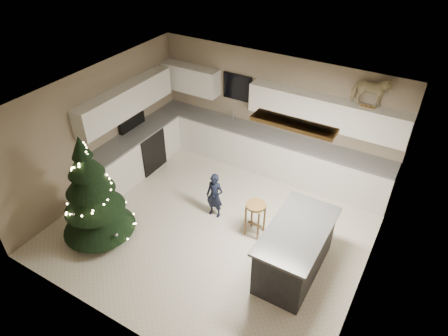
{
  "coord_description": "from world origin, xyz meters",
  "views": [
    {
      "loc": [
        2.97,
        -4.72,
        5.37
      ],
      "look_at": [
        0.0,
        0.35,
        1.15
      ],
      "focal_mm": 32.0,
      "sensor_mm": 36.0,
      "label": 1
    }
  ],
  "objects_px": {
    "christmas_tree": "(93,199)",
    "rocking_horse": "(371,92)",
    "toddler": "(215,196)",
    "bar_stool": "(255,212)",
    "island": "(295,250)"
  },
  "relations": [
    {
      "from": "island",
      "to": "christmas_tree",
      "type": "bearing_deg",
      "value": -163.09
    },
    {
      "from": "christmas_tree",
      "to": "toddler",
      "type": "relative_size",
      "value": 2.24
    },
    {
      "from": "toddler",
      "to": "christmas_tree",
      "type": "bearing_deg",
      "value": -137.47
    },
    {
      "from": "bar_stool",
      "to": "island",
      "type": "bearing_deg",
      "value": -25.76
    },
    {
      "from": "island",
      "to": "rocking_horse",
      "type": "xyz_separation_m",
      "value": [
        0.21,
        2.57,
        1.83
      ]
    },
    {
      "from": "bar_stool",
      "to": "rocking_horse",
      "type": "height_order",
      "value": "rocking_horse"
    },
    {
      "from": "toddler",
      "to": "rocking_horse",
      "type": "height_order",
      "value": "rocking_horse"
    },
    {
      "from": "bar_stool",
      "to": "christmas_tree",
      "type": "relative_size",
      "value": 0.33
    },
    {
      "from": "christmas_tree",
      "to": "rocking_horse",
      "type": "height_order",
      "value": "rocking_horse"
    },
    {
      "from": "island",
      "to": "toddler",
      "type": "height_order",
      "value": "toddler"
    },
    {
      "from": "bar_stool",
      "to": "rocking_horse",
      "type": "distance_m",
      "value": 2.99
    },
    {
      "from": "toddler",
      "to": "rocking_horse",
      "type": "relative_size",
      "value": 1.32
    },
    {
      "from": "island",
      "to": "christmas_tree",
      "type": "height_order",
      "value": "christmas_tree"
    },
    {
      "from": "island",
      "to": "bar_stool",
      "type": "bearing_deg",
      "value": 154.24
    },
    {
      "from": "bar_stool",
      "to": "toddler",
      "type": "xyz_separation_m",
      "value": [
        -0.9,
        0.06,
        -0.05
      ]
    }
  ]
}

